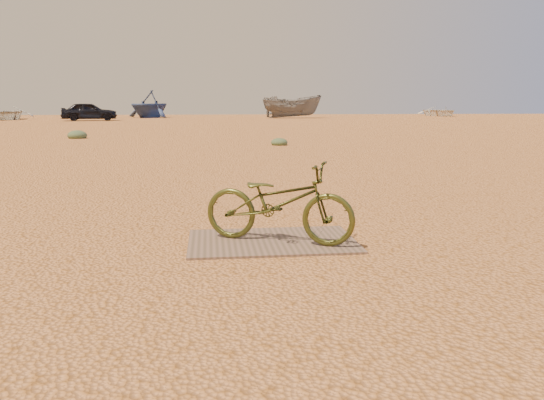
{
  "coord_description": "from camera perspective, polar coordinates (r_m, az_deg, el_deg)",
  "views": [
    {
      "loc": [
        -1.13,
        -4.75,
        1.37
      ],
      "look_at": [
        -0.52,
        0.35,
        0.43
      ],
      "focal_mm": 35.0,
      "sensor_mm": 36.0,
      "label": 1
    }
  ],
  "objects": [
    {
      "name": "ground",
      "position": [
        5.07,
        6.34,
        -5.36
      ],
      "size": [
        120.0,
        120.0,
        0.0
      ],
      "primitive_type": "plane",
      "color": "tan",
      "rests_on": "ground"
    },
    {
      "name": "plywood_board",
      "position": [
        5.32,
        0.0,
        -4.45
      ],
      "size": [
        1.66,
        1.07,
        0.02
      ],
      "primitive_type": "cube",
      "color": "brown",
      "rests_on": "ground"
    },
    {
      "name": "car",
      "position": [
        44.36,
        -19.06,
        8.99
      ],
      "size": [
        4.41,
        2.37,
        1.43
      ],
      "primitive_type": "imported",
      "rotation": [
        0.0,
        0.0,
        1.74
      ],
      "color": "black",
      "rests_on": "ground"
    },
    {
      "name": "boat_far_right",
      "position": [
        59.57,
        17.64,
        9.1
      ],
      "size": [
        4.09,
        5.33,
        1.03
      ],
      "primitive_type": "imported",
      "rotation": [
        0.0,
        0.0,
        0.12
      ],
      "color": "silver",
      "rests_on": "ground"
    },
    {
      "name": "kale_b",
      "position": [
        17.57,
        0.79,
        5.92
      ],
      "size": [
        0.55,
        0.55,
        0.3
      ],
      "primitive_type": "ellipsoid",
      "color": "#596E4B",
      "rests_on": "ground"
    },
    {
      "name": "boat_mid_right",
      "position": [
        49.35,
        2.16,
        10.01
      ],
      "size": [
        5.54,
        2.45,
        2.09
      ],
      "primitive_type": "imported",
      "rotation": [
        0.0,
        0.0,
        1.49
      ],
      "color": "slate",
      "rests_on": "ground"
    },
    {
      "name": "bicycle",
      "position": [
        5.17,
        0.72,
        -0.24
      ],
      "size": [
        1.59,
        1.1,
        0.79
      ],
      "primitive_type": "imported",
      "rotation": [
        0.0,
        0.0,
        1.15
      ],
      "color": "#3F461B",
      "rests_on": "plywood_board"
    },
    {
      "name": "kale_c",
      "position": [
        22.33,
        -20.2,
        6.24
      ],
      "size": [
        0.74,
        0.74,
        0.41
      ],
      "primitive_type": "ellipsoid",
      "color": "#596E4B",
      "rests_on": "ground"
    },
    {
      "name": "boat_near_left",
      "position": [
        49.88,
        -26.84,
        8.38
      ],
      "size": [
        4.55,
        5.91,
        1.13
      ],
      "primitive_type": "imported",
      "rotation": [
        0.0,
        0.0,
        0.12
      ],
      "color": "silver",
      "rests_on": "ground"
    },
    {
      "name": "boat_far_left",
      "position": [
        51.72,
        -13.04,
        10.04
      ],
      "size": [
        6.25,
        6.41,
        2.57
      ],
      "primitive_type": "imported",
      "rotation": [
        0.0,
        0.0,
        -0.61
      ],
      "color": "#33497F",
      "rests_on": "ground"
    }
  ]
}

